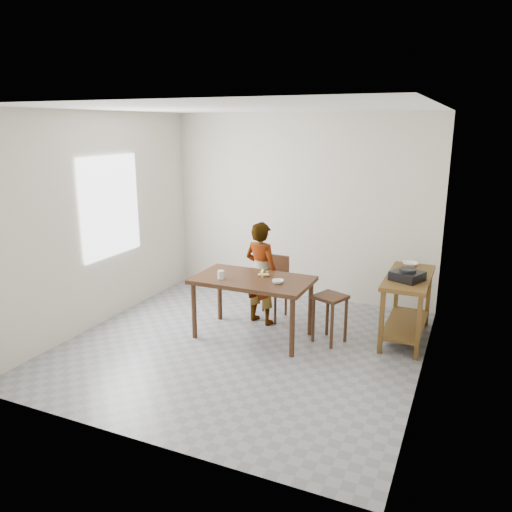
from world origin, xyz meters
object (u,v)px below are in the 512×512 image
at_px(dining_table, 253,307).
at_px(stool, 330,319).
at_px(dining_chair, 269,288).
at_px(prep_counter, 407,307).
at_px(child, 261,273).

distance_m(dining_table, stool, 0.93).
bearing_deg(dining_table, dining_chair, 94.87).
bearing_deg(stool, dining_chair, 155.93).
distance_m(dining_table, dining_chair, 0.66).
relative_size(dining_table, prep_counter, 1.17).
relative_size(child, stool, 2.30).
bearing_deg(child, dining_chair, -84.41).
bearing_deg(prep_counter, dining_table, -157.85).
height_order(dining_chair, stool, dining_chair).
relative_size(child, dining_chair, 1.62).
distance_m(dining_chair, stool, 1.06).
xyz_separation_m(child, dining_chair, (0.03, 0.19, -0.26)).
relative_size(prep_counter, child, 0.89).
distance_m(prep_counter, stool, 0.95).
distance_m(dining_table, child, 0.56).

